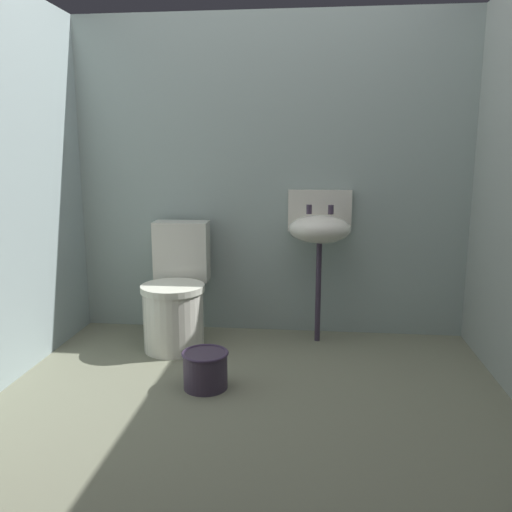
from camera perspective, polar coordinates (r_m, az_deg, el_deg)
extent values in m
cube|color=slate|center=(2.75, -0.66, -16.50)|extent=(3.04, 2.69, 0.08)
cube|color=#95A6A1|center=(3.63, 1.53, 8.42)|extent=(3.04, 0.10, 2.12)
cylinder|color=silver|center=(3.40, -8.88, -6.87)|extent=(0.39, 0.39, 0.38)
cylinder|color=silver|center=(3.34, -8.99, -3.45)|extent=(0.41, 0.41, 0.04)
cube|color=silver|center=(3.59, -8.00, 0.54)|extent=(0.37, 0.19, 0.40)
cylinder|color=#3A2F41|center=(3.49, 6.72, -3.94)|extent=(0.04, 0.04, 0.66)
ellipsoid|color=silver|center=(3.41, 6.88, 2.89)|extent=(0.40, 0.32, 0.18)
cube|color=silver|center=(3.56, 6.89, 4.87)|extent=(0.42, 0.04, 0.28)
cylinder|color=#3A2F41|center=(3.45, 5.75, 5.03)|extent=(0.04, 0.04, 0.06)
cylinder|color=#3A2F41|center=(3.45, 8.08, 4.98)|extent=(0.04, 0.04, 0.06)
cylinder|color=#3A2F41|center=(2.88, -5.48, -12.19)|extent=(0.23, 0.23, 0.19)
torus|color=#3B2D47|center=(2.85, -5.52, -10.40)|extent=(0.25, 0.25, 0.02)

